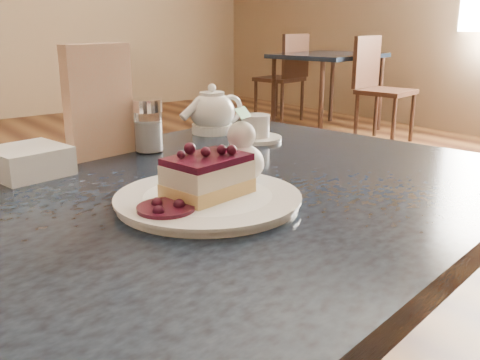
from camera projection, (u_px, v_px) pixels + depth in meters
main_table at (187, 244)px, 0.78m from camera, size 1.20×0.90×0.69m
dessert_plate at (208, 200)px, 0.72m from camera, size 0.25×0.25×0.01m
cheesecake_slice at (208, 176)px, 0.71m from camera, size 0.12×0.09×0.05m
whipped_cream at (241, 163)px, 0.78m from camera, size 0.07×0.07×0.06m
berry_sauce at (166, 208)px, 0.66m from camera, size 0.07×0.07×0.01m
tea_set at (221, 117)px, 1.16m from camera, size 0.18×0.23×0.10m
menu_card at (99, 102)px, 0.95m from camera, size 0.13×0.05×0.20m
sugar_shaker at (148, 125)px, 1.00m from camera, size 0.05×0.05×0.10m
napkin_stack at (28, 161)px, 0.86m from camera, size 0.13×0.13×0.05m
bg_table_far_right at (326, 123)px, 4.75m from camera, size 0.99×1.61×1.07m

